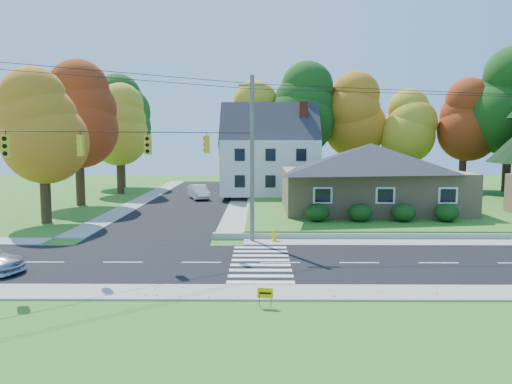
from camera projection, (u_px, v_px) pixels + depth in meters
ground at (280, 263)px, 25.25m from camera, size 120.00×120.00×0.00m
road_main at (280, 263)px, 25.25m from camera, size 90.00×8.00×0.02m
road_cross at (192, 200)px, 51.16m from camera, size 8.00×44.00×0.02m
sidewalk_north at (277, 242)px, 30.22m from camera, size 90.00×2.00×0.08m
sidewalk_south at (285, 292)px, 20.28m from camera, size 90.00×2.00×0.08m
lawn at (412, 204)px, 46.01m from camera, size 30.00×30.00×0.50m
ranch_house at (370, 176)px, 40.75m from camera, size 14.60×10.60×5.40m
colonial_house at (270, 155)px, 52.60m from camera, size 10.40×8.40×9.60m
hedge_row at (382, 212)px, 34.82m from camera, size 10.70×1.70×1.27m
traffic_infrastructure at (277, 160)px, 26.05m from camera, size 38.10×10.66×10.00m
tree_lot_0 at (252, 121)px, 58.19m from camera, size 6.72×6.72×12.51m
tree_lot_1 at (304, 109)px, 57.01m from camera, size 7.84×7.84×14.60m
tree_lot_2 at (355, 115)px, 58.03m from camera, size 7.28×7.28×13.56m
tree_lot_3 at (408, 127)px, 57.13m from camera, size 6.16×6.16×11.47m
tree_lot_4 at (465, 120)px, 56.02m from camera, size 6.72×6.72×12.51m
tree_lot_5 at (510, 101)px, 53.79m from camera, size 8.40×8.40×15.64m
tree_west_0 at (43, 127)px, 36.55m from camera, size 6.16×6.16×11.47m
tree_west_1 at (78, 115)px, 46.36m from camera, size 7.28×7.28×13.56m
tree_west_2 at (119, 125)px, 56.37m from camera, size 6.72×6.72×12.51m
tree_west_3 at (121, 116)px, 64.20m from camera, size 7.84×7.84×14.60m
white_car at (199, 192)px, 51.79m from camera, size 2.93×4.69×1.46m
fire_hydrant at (274, 236)px, 30.43m from camera, size 0.45×0.35×0.79m
yard_sign at (265, 293)px, 18.57m from camera, size 0.59×0.11×0.74m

